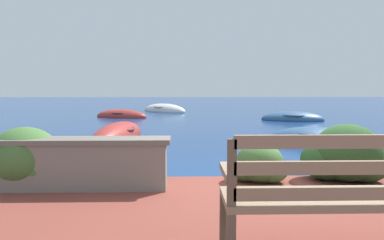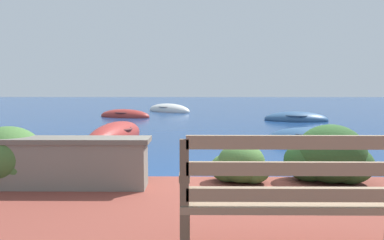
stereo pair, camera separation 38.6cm
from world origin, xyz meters
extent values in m
plane|color=navy|center=(0.00, 0.00, 0.00)|extent=(80.00, 80.00, 0.00)
cube|color=brown|center=(-0.63, -1.99, 0.42)|extent=(0.06, 0.06, 0.40)
cube|color=#8C755B|center=(0.18, -2.20, 0.65)|extent=(1.68, 0.48, 0.05)
cube|color=#8C755B|center=(0.18, -2.41, 0.75)|extent=(1.59, 0.04, 0.09)
cube|color=#8C755B|center=(0.18, -2.41, 0.93)|extent=(1.59, 0.04, 0.09)
cube|color=#8C755B|center=(0.18, -2.41, 1.10)|extent=(1.59, 0.04, 0.09)
cube|color=brown|center=(-0.63, -2.41, 0.90)|extent=(0.06, 0.04, 0.45)
cube|color=#8C755B|center=(-0.63, -2.20, 0.85)|extent=(0.07, 0.43, 0.05)
cube|color=slate|center=(-2.21, -0.51, 0.50)|extent=(2.10, 0.35, 0.56)
cube|color=#635F56|center=(-2.21, -0.51, 0.81)|extent=(2.20, 0.39, 0.06)
ellipsoid|color=#426B33|center=(-2.92, -0.38, 0.59)|extent=(0.87, 0.78, 0.74)
ellipsoid|color=#426B33|center=(-2.70, -0.42, 0.46)|extent=(0.61, 0.55, 0.48)
ellipsoid|color=#284C23|center=(-1.63, -0.25, 0.50)|extent=(0.65, 0.59, 0.55)
ellipsoid|color=#284C23|center=(-1.81, -0.20, 0.42)|extent=(0.49, 0.44, 0.39)
ellipsoid|color=#284C23|center=(-1.46, -0.28, 0.40)|extent=(0.46, 0.41, 0.36)
ellipsoid|color=#426B33|center=(0.04, -0.28, 0.48)|extent=(0.61, 0.55, 0.52)
ellipsoid|color=#426B33|center=(-0.13, -0.24, 0.40)|extent=(0.46, 0.41, 0.37)
ellipsoid|color=#426B33|center=(0.19, -0.31, 0.39)|extent=(0.43, 0.38, 0.34)
ellipsoid|color=#284C23|center=(1.19, -0.26, 0.60)|extent=(0.89, 0.80, 0.75)
ellipsoid|color=#284C23|center=(0.95, -0.19, 0.49)|extent=(0.67, 0.60, 0.53)
ellipsoid|color=#284C23|center=(1.41, -0.31, 0.46)|extent=(0.62, 0.56, 0.49)
ellipsoid|color=#2D517A|center=(2.49, 4.27, 0.05)|extent=(2.46, 1.63, 0.67)
torus|color=#2D4157|center=(2.49, 4.27, 0.23)|extent=(1.45, 1.45, 0.07)
cube|color=#846647|center=(2.82, 4.20, 0.20)|extent=(0.30, 1.00, 0.04)
cube|color=#846647|center=(2.21, 4.32, 0.20)|extent=(0.30, 1.00, 0.04)
ellipsoid|color=#9E2D28|center=(-2.75, 4.69, 0.06)|extent=(1.39, 3.20, 0.82)
torus|color=brown|center=(-2.75, 4.69, 0.29)|extent=(1.07, 1.07, 0.07)
cube|color=#846647|center=(-2.67, 5.15, 0.26)|extent=(0.74, 0.24, 0.04)
cube|color=#846647|center=(-2.81, 4.31, 0.26)|extent=(0.74, 0.24, 0.04)
ellipsoid|color=#2D517A|center=(3.70, 9.77, 0.05)|extent=(2.82, 1.82, 0.67)
torus|color=#2D4157|center=(3.70, 9.77, 0.24)|extent=(1.53, 1.53, 0.07)
cube|color=#846647|center=(3.32, 9.86, 0.21)|extent=(0.34, 1.02, 0.04)
cube|color=#846647|center=(4.01, 9.70, 0.21)|extent=(0.34, 1.02, 0.04)
ellipsoid|color=#9E2D28|center=(-3.84, 11.30, 0.05)|extent=(2.68, 1.68, 0.66)
torus|color=brown|center=(-3.84, 11.30, 0.23)|extent=(1.21, 1.21, 0.07)
cube|color=#846647|center=(-3.49, 11.18, 0.20)|extent=(0.35, 0.75, 0.04)
cube|color=#846647|center=(-4.14, 11.40, 0.20)|extent=(0.35, 0.75, 0.04)
ellipsoid|color=silver|center=(-2.04, 14.72, 0.06)|extent=(3.04, 2.85, 0.81)
torus|color=gray|center=(-2.04, 14.72, 0.28)|extent=(1.64, 1.64, 0.07)
cube|color=#846647|center=(-1.70, 14.42, 0.25)|extent=(0.69, 0.77, 0.04)
cube|color=#846647|center=(-2.33, 14.97, 0.25)|extent=(0.69, 0.77, 0.04)
sphere|color=white|center=(2.32, 1.95, 0.06)|extent=(0.37, 0.37, 0.37)
torus|color=navy|center=(2.32, 1.95, 0.06)|extent=(0.40, 0.40, 0.04)
camera|label=1|loc=(-0.94, -4.61, 1.47)|focal=32.00mm
camera|label=2|loc=(-0.56, -4.61, 1.47)|focal=32.00mm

